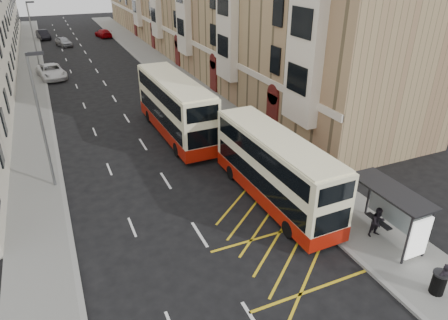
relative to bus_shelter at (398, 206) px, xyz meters
name	(u,v)px	position (x,y,z in m)	size (l,w,h in m)	color
ground	(233,287)	(-8.34, 0.39, -2.14)	(200.00, 200.00, 0.00)	black
pavement_right	(184,84)	(-0.34, 30.39, -2.06)	(4.00, 120.00, 0.15)	slate
pavement_left	(32,102)	(-15.84, 30.39, -2.06)	(3.00, 120.00, 0.15)	slate
kerb_right	(166,86)	(-2.34, 30.39, -2.06)	(0.25, 120.00, 0.15)	gray
kerb_left	(49,100)	(-14.34, 30.39, -2.06)	(0.25, 120.00, 0.15)	gray
road_markings	(91,62)	(-8.34, 45.39, -2.13)	(10.00, 110.00, 0.01)	silver
bus_shelter	(398,206)	(0.00, 0.00, 0.00)	(1.65, 4.25, 2.70)	black
guard_railing	(288,179)	(-2.09, 6.14, -1.28)	(0.06, 6.56, 1.01)	red
street_lamp_near	(41,116)	(-14.69, 12.39, 2.50)	(0.93, 0.18, 8.00)	slate
street_lamp_far	(33,33)	(-14.69, 42.39, 2.50)	(0.93, 0.18, 8.00)	slate
double_decker_front	(274,169)	(-3.34, 5.68, -0.07)	(2.55, 10.24, 4.07)	#FFF6C4
double_decker_rear	(175,107)	(-5.48, 17.06, 0.18)	(2.85, 11.46, 4.55)	#FFF6C4
litter_bin	(439,282)	(-0.82, -3.40, -1.44)	(0.64, 0.64, 1.06)	black
pedestrian_near	(442,279)	(-0.80, -3.49, -1.21)	(0.57, 0.37, 1.55)	black
pedestrian_mid	(378,222)	(-0.39, 0.58, -1.19)	(0.77, 0.60, 1.59)	black
pedestrian_far	(310,195)	(-1.99, 4.01, -1.15)	(0.98, 0.41, 1.67)	black
white_van	(51,71)	(-13.54, 38.96, -1.34)	(2.63, 5.71, 1.59)	white
car_silver	(64,42)	(-10.83, 58.38, -1.42)	(1.69, 4.19, 1.43)	#9A9CA1
car_dark	(43,35)	(-13.54, 66.31, -1.37)	(1.62, 4.65, 1.53)	black
car_red	(103,33)	(-3.79, 64.06, -1.43)	(1.98, 4.86, 1.41)	#930006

